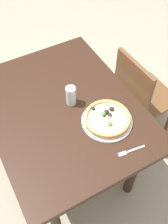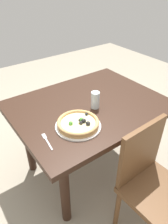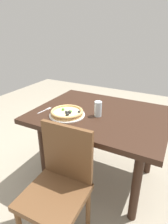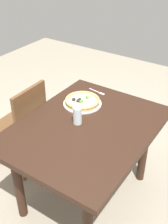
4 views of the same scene
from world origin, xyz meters
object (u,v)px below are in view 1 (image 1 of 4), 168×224
at_px(chair_near, 141,96).
at_px(drinking_glass, 71,95).
at_px(pizza, 107,118).
at_px(fork, 129,151).
at_px(dining_table, 63,117).
at_px(plate, 107,121).

distance_m(chair_near, drinking_glass, 0.69).
xyz_separation_m(chair_near, drinking_glass, (0.01, 0.60, 0.33)).
xyz_separation_m(pizza, fork, (-0.24, 0.00, -0.03)).
height_order(dining_table, plate, plate).
bearing_deg(chair_near, plate, -66.10).
distance_m(dining_table, chair_near, 0.69).
height_order(plate, pizza, pizza).
height_order(plate, drinking_glass, drinking_glass).
xyz_separation_m(chair_near, pizza, (-0.23, 0.48, 0.29)).
relative_size(dining_table, plate, 3.80).
height_order(chair_near, plate, chair_near).
xyz_separation_m(plate, pizza, (0.00, -0.00, 0.03)).
relative_size(plate, drinking_glass, 2.36).
bearing_deg(pizza, chair_near, -64.29).
bearing_deg(fork, plate, -82.85).
distance_m(pizza, fork, 0.24).
bearing_deg(plate, dining_table, 38.62).
xyz_separation_m(dining_table, chair_near, (-0.00, -0.67, -0.16)).
bearing_deg(drinking_glass, dining_table, 94.34).
relative_size(pizza, drinking_glass, 2.15).
distance_m(dining_table, plate, 0.32).
distance_m(plate, fork, 0.24).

